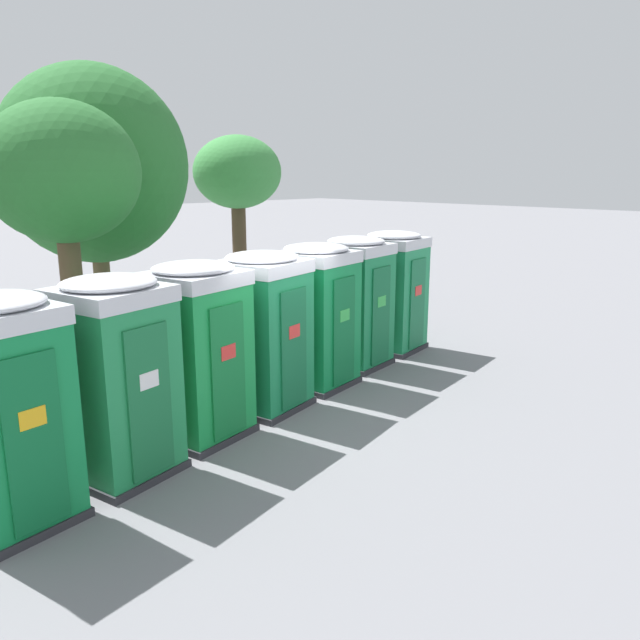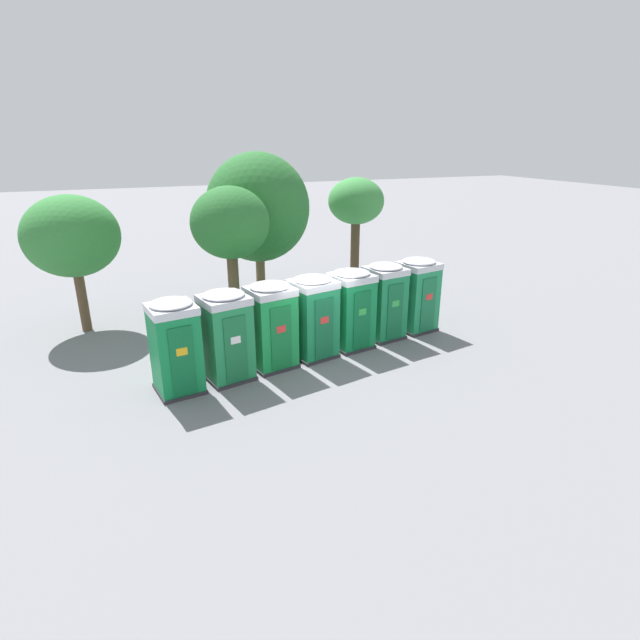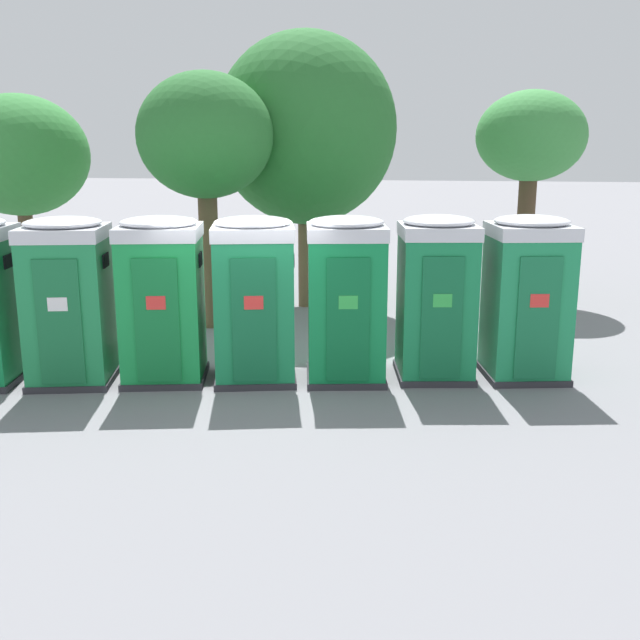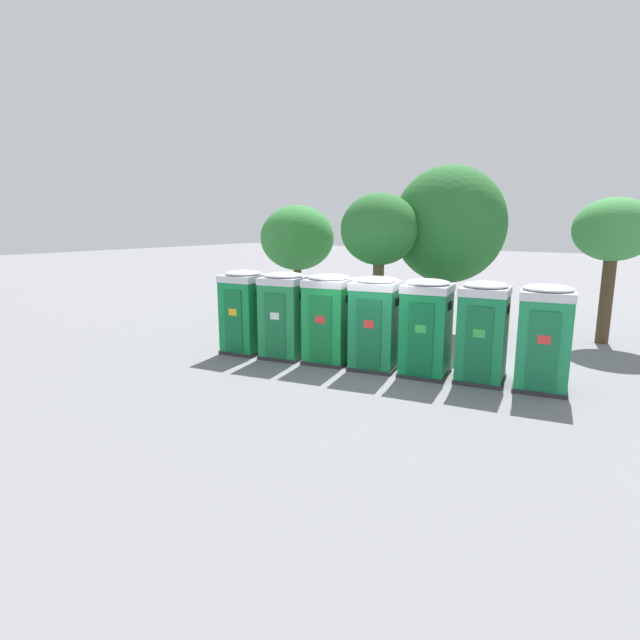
{
  "view_description": "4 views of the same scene",
  "coord_description": "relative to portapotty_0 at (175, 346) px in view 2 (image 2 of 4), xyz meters",
  "views": [
    {
      "loc": [
        -6.01,
        -7.58,
        3.72
      ],
      "look_at": [
        1.56,
        0.17,
        1.15
      ],
      "focal_mm": 35.0,
      "sensor_mm": 36.0,
      "label": 1
    },
    {
      "loc": [
        -5.15,
        -13.27,
        6.35
      ],
      "look_at": [
        0.27,
        -0.07,
        1.12
      ],
      "focal_mm": 28.0,
      "sensor_mm": 36.0,
      "label": 2
    },
    {
      "loc": [
        2.65,
        -11.01,
        3.64
      ],
      "look_at": [
        1.01,
        0.07,
        0.94
      ],
      "focal_mm": 42.0,
      "sensor_mm": 36.0,
      "label": 3
    },
    {
      "loc": [
        6.41,
        -11.83,
        3.97
      ],
      "look_at": [
        -1.59,
        -0.42,
        1.22
      ],
      "focal_mm": 28.0,
      "sensor_mm": 36.0,
      "label": 4
    }
  ],
  "objects": [
    {
      "name": "street_tree_3",
      "position": [
        2.47,
        3.96,
        2.39
      ],
      "size": [
        2.59,
        2.59,
        4.91
      ],
      "color": "brown",
      "rests_on": "ground"
    },
    {
      "name": "street_tree_0",
      "position": [
        4.04,
        6.14,
        2.57
      ],
      "size": [
        3.89,
        3.89,
        5.89
      ],
      "color": "brown",
      "rests_on": "ground"
    },
    {
      "name": "portapotty_4",
      "position": [
        5.51,
        0.98,
        -0.0
      ],
      "size": [
        1.39,
        1.38,
        2.54
      ],
      "color": "#2D2D33",
      "rests_on": "ground"
    },
    {
      "name": "portapotty_6",
      "position": [
        8.27,
        1.51,
        -0.0
      ],
      "size": [
        1.41,
        1.4,
        2.54
      ],
      "color": "#2D2D33",
      "rests_on": "ground"
    },
    {
      "name": "portapotty_3",
      "position": [
        4.13,
        0.75,
        -0.0
      ],
      "size": [
        1.47,
        1.44,
        2.54
      ],
      "color": "#2D2D33",
      "rests_on": "ground"
    },
    {
      "name": "ground_plane",
      "position": [
        4.11,
        0.88,
        -1.28
      ],
      "size": [
        120.0,
        120.0,
        0.0
      ],
      "primitive_type": "plane",
      "color": "slate"
    },
    {
      "name": "portapotty_0",
      "position": [
        0.0,
        0.0,
        0.0
      ],
      "size": [
        1.33,
        1.37,
        2.54
      ],
      "color": "#2D2D33",
      "rests_on": "ground"
    },
    {
      "name": "portapotty_2",
      "position": [
        2.75,
        0.54,
        -0.0
      ],
      "size": [
        1.45,
        1.42,
        2.54
      ],
      "color": "#2D2D33",
      "rests_on": "ground"
    },
    {
      "name": "portapotty_5",
      "position": [
        6.88,
        1.31,
        -0.0
      ],
      "size": [
        1.33,
        1.36,
        2.54
      ],
      "color": "#2D2D33",
      "rests_on": "ground"
    },
    {
      "name": "street_tree_1",
      "position": [
        -2.4,
        5.81,
        2.01
      ],
      "size": [
        3.06,
        3.06,
        4.65
      ],
      "color": "brown",
      "rests_on": "ground"
    },
    {
      "name": "portapotty_1",
      "position": [
        1.38,
        0.23,
        -0.0
      ],
      "size": [
        1.45,
        1.43,
        2.54
      ],
      "color": "#2D2D33",
      "rests_on": "ground"
    },
    {
      "name": "street_tree_2",
      "position": [
        8.92,
        7.7,
        2.36
      ],
      "size": [
        2.46,
        2.46,
        4.74
      ],
      "color": "#4C3826",
      "rests_on": "ground"
    }
  ]
}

